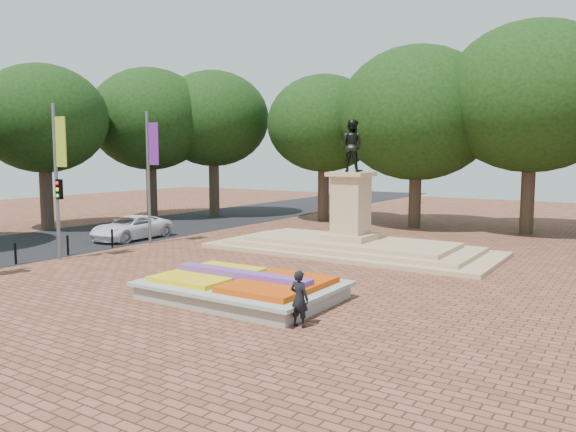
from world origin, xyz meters
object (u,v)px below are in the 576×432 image
object	(u,v)px
flower_bed	(243,287)
pedestrian	(299,299)
van	(131,228)
monument	(350,234)

from	to	relation	value
flower_bed	pedestrian	world-z (taller)	pedestrian
flower_bed	van	distance (m)	14.82
monument	pedestrian	distance (m)	12.37
pedestrian	monument	bearing A→B (deg)	-66.86
flower_bed	monument	bearing A→B (deg)	95.87
flower_bed	monument	distance (m)	10.07
van	flower_bed	bearing A→B (deg)	-29.36
pedestrian	van	bearing A→B (deg)	-24.40
monument	van	bearing A→B (deg)	-165.59
monument	van	xyz separation A→B (m)	(-12.09, -3.11, -0.21)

